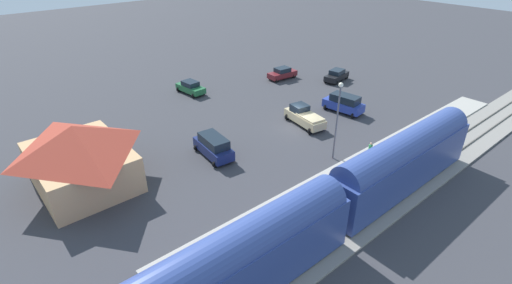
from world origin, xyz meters
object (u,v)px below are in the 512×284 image
Objects in this scene: pickup_tan at (304,116)px; pedestrian_on_platform at (370,149)px; suv_blue at (344,103)px; sedan_green at (191,87)px; sedan_maroon at (282,73)px; sedan_black at (337,75)px; light_pole_near_platform at (338,112)px; station_building at (79,154)px; suv_navy at (213,146)px.

pedestrian_on_platform is at bearing 173.81° from pickup_tan.
suv_blue is 6.33m from pickup_tan.
sedan_green is (17.44, 11.03, -0.27)m from suv_blue.
pedestrian_on_platform is 24.68m from sedan_maroon.
pedestrian_on_platform is at bearing 137.01° from sedan_black.
light_pole_near_platform is at bearing 40.86° from pedestrian_on_platform.
sedan_black is 0.62× the size of light_pole_near_platform.
sedan_black is at bearing -136.79° from sedan_maroon.
station_building is 2.18× the size of sedan_green.
station_building is 1.80× the size of pickup_tan.
sedan_black is 27.18m from suv_navy.
sedan_maroon is (13.02, -8.98, -0.15)m from pickup_tan.
pickup_tan is 0.73× the size of light_pole_near_platform.
sedan_green and sedan_black have the same top height.
station_building reaches higher than sedan_green.
pickup_tan is 17.46m from sedan_green.
suv_blue is 1.11× the size of sedan_maroon.
pedestrian_on_platform reaches higher than sedan_black.
sedan_black is at bearing -51.56° from light_pole_near_platform.
station_building is 26.10m from pedestrian_on_platform.
sedan_black is 0.94× the size of suv_navy.
pedestrian_on_platform is 0.22× the size of light_pole_near_platform.
station_building is at bearing 72.98° from suv_navy.
light_pole_near_platform reaches higher than suv_navy.
sedan_black is 1.04× the size of sedan_maroon.
sedan_black is 8.06m from sedan_maroon.
sedan_green is at bearing 8.00° from pedestrian_on_platform.
station_building is 37.82m from sedan_black.
sedan_black is at bearing -85.60° from station_building.
suv_navy is (0.81, 11.93, 0.12)m from pickup_tan.
suv_blue is at bearing -56.50° from light_pole_near_platform.
light_pole_near_platform is at bearing -131.84° from suv_navy.
sedan_green is at bearing -24.20° from suv_navy.
sedan_green is 0.98× the size of sedan_black.
pedestrian_on_platform is 0.37× the size of sedan_maroon.
sedan_green is 17.54m from suv_navy.
sedan_maroon is 0.91× the size of suv_navy.
light_pole_near_platform is (-6.96, 3.26, 3.85)m from pickup_tan.
suv_navy is (1.44, 18.22, 0.00)m from suv_blue.
suv_navy is (-12.21, 20.91, 0.27)m from sedan_maroon.
pickup_tan is at bearing 145.39° from sedan_maroon.
light_pole_near_platform is at bearing 128.44° from sedan_black.
pedestrian_on_platform is 4.95m from light_pole_near_platform.
sedan_green is (12.56, -18.41, -2.06)m from station_building.
suv_navy is 12.22m from light_pole_near_platform.
light_pole_near_platform is (2.57, 2.22, 3.60)m from pedestrian_on_platform.
suv_navy reaches higher than pickup_tan.
pickup_tan is (-4.24, -23.15, -1.91)m from station_building.
pickup_tan is 1.11× the size of suv_navy.
sedan_green is at bearing 63.34° from sedan_black.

